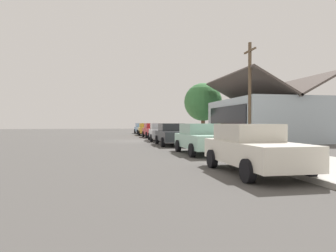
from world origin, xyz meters
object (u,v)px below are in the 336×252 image
at_px(car_skyblue, 142,128).
at_px(car_charcoal, 172,134).
at_px(car_cherry, 153,130).
at_px(car_silver, 160,132).
at_px(fire_hydrant_red, 179,136).
at_px(car_seafoam, 201,138).
at_px(car_ivory, 252,148).
at_px(shade_tree, 203,102).
at_px(utility_pole_wooden, 250,91).
at_px(car_mustard, 146,129).

xyz_separation_m(car_skyblue, car_charcoal, (24.68, -0.25, 0.00)).
distance_m(car_cherry, car_silver, 6.46).
bearing_deg(car_charcoal, car_silver, -179.43).
height_order(car_skyblue, fire_hydrant_red, car_skyblue).
bearing_deg(fire_hydrant_red, car_seafoam, -6.88).
bearing_deg(car_skyblue, fire_hydrant_red, 0.93).
relative_size(car_skyblue, car_cherry, 1.01).
bearing_deg(car_ivory, shade_tree, 166.08).
bearing_deg(car_ivory, utility_pole_wooden, 154.37).
bearing_deg(car_mustard, fire_hydrant_red, 8.08).
xyz_separation_m(car_skyblue, car_cherry, (12.48, -0.01, 0.00)).
xyz_separation_m(car_cherry, shade_tree, (1.11, 5.55, 3.14)).
xyz_separation_m(car_charcoal, car_seafoam, (6.50, 0.25, -0.00)).
bearing_deg(car_ivory, car_seafoam, 177.97).
distance_m(car_mustard, car_silver, 12.64).
bearing_deg(car_skyblue, car_mustard, -3.68).
bearing_deg(car_silver, utility_pole_wooden, 42.43).
bearing_deg(car_skyblue, car_ivory, -3.08).
xyz_separation_m(car_seafoam, car_ivory, (6.31, -0.17, -0.00)).
bearing_deg(car_charcoal, car_skyblue, -179.73).
distance_m(car_cherry, car_ivory, 25.01).
bearing_deg(car_ivory, car_cherry, 179.16).
bearing_deg(car_silver, car_mustard, -177.19).
xyz_separation_m(car_cherry, car_silver, (6.45, -0.21, 0.00)).
xyz_separation_m(car_ivory, shade_tree, (-23.90, 5.70, 3.14)).
bearing_deg(car_silver, car_charcoal, 3.11).
distance_m(car_skyblue, utility_pole_wooden, 26.51).
height_order(car_ivory, fire_hydrant_red, car_ivory).
bearing_deg(car_silver, car_seafoam, 4.46).
relative_size(car_skyblue, fire_hydrant_red, 6.65).
height_order(car_mustard, utility_pole_wooden, utility_pole_wooden).
relative_size(car_skyblue, car_charcoal, 0.96).
height_order(car_skyblue, car_silver, same).
distance_m(car_skyblue, car_seafoam, 31.18).
relative_size(car_cherry, shade_tree, 0.77).
distance_m(car_mustard, car_ivory, 31.19).
bearing_deg(shade_tree, car_charcoal, -27.57).
bearing_deg(shade_tree, utility_pole_wooden, -0.99).
bearing_deg(fire_hydrant_red, car_cherry, -170.13).
relative_size(car_mustard, fire_hydrant_red, 6.35).
relative_size(car_skyblue, car_mustard, 1.05).
bearing_deg(shade_tree, car_mustard, -142.31).
height_order(car_cherry, utility_pole_wooden, utility_pole_wooden).
bearing_deg(car_ivory, fire_hydrant_red, 174.57).
bearing_deg(fire_hydrant_red, utility_pole_wooden, 35.61).
distance_m(car_skyblue, fire_hydrant_red, 20.24).
distance_m(car_mustard, fire_hydrant_red, 13.97).
xyz_separation_m(car_cherry, fire_hydrant_red, (7.71, 1.34, -0.32)).
height_order(car_seafoam, utility_pole_wooden, utility_pole_wooden).
bearing_deg(shade_tree, fire_hydrant_red, -32.51).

